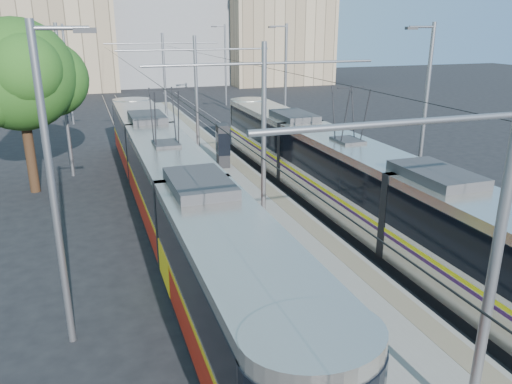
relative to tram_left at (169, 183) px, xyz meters
name	(u,v)px	position (x,y,z in m)	size (l,w,h in m)	color
ground	(363,328)	(3.60, -9.54, -1.71)	(160.00, 160.00, 0.00)	black
platform	(210,166)	(3.60, 7.46, -1.56)	(4.00, 50.00, 0.30)	gray
tactile_strip_left	(185,165)	(2.15, 7.46, -1.40)	(0.70, 50.00, 0.01)	gray
tactile_strip_right	(234,161)	(5.05, 7.46, -1.40)	(0.70, 50.00, 0.01)	gray
rails	(210,168)	(3.60, 7.46, -1.69)	(8.71, 70.00, 0.03)	gray
tram_left	(169,183)	(0.00, 0.00, 0.00)	(2.43, 29.40, 5.50)	black
tram_right	(346,175)	(7.20, -1.82, 0.15)	(2.43, 28.04, 5.50)	black
catenary	(222,96)	(3.60, 4.61, 2.82)	(9.20, 70.00, 7.00)	slate
street_lamps	(193,87)	(3.60, 11.46, 2.47)	(15.18, 38.22, 8.00)	slate
shelter	(223,144)	(4.15, 6.63, -0.16)	(0.78, 1.14, 2.38)	black
tree	(27,76)	(-5.34, 6.40, 3.88)	(5.69, 5.26, 8.27)	#382314
building_left	(46,29)	(-6.40, 50.46, 5.72)	(16.32, 12.24, 14.83)	#9E886B
building_centre	(169,32)	(9.60, 54.46, 5.27)	(18.36, 14.28, 13.94)	slate
building_right	(276,39)	(23.60, 48.46, 4.38)	(14.28, 10.20, 12.15)	#9E886B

